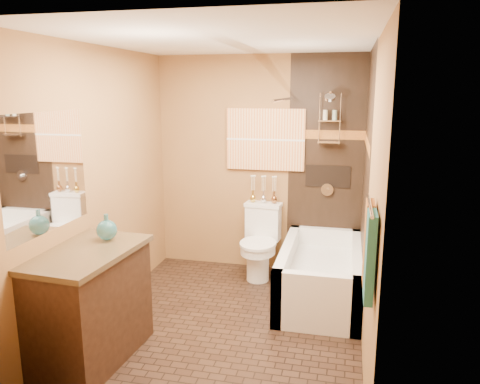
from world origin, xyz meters
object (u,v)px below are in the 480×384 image
(sunset_painting, at_px, (265,140))
(vanity, at_px, (88,305))
(bathtub, at_px, (321,278))
(toilet, at_px, (260,241))

(sunset_painting, xyz_separation_m, vanity, (-1.01, -2.24, -1.09))
(bathtub, height_order, vanity, vanity)
(sunset_painting, bearing_deg, bathtub, -45.25)
(sunset_painting, xyz_separation_m, toilet, (-0.00, -0.27, -1.13))
(vanity, bearing_deg, sunset_painting, 70.03)
(bathtub, height_order, toilet, toilet)
(bathtub, xyz_separation_m, vanity, (-1.72, -1.51, 0.23))
(sunset_painting, height_order, toilet, sunset_painting)
(bathtub, distance_m, toilet, 0.87)
(sunset_painting, relative_size, vanity, 0.84)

